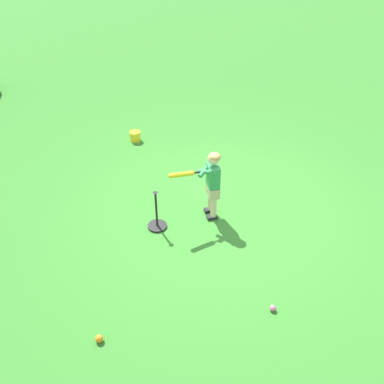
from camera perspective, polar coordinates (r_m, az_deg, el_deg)
ground_plane at (r=6.77m, az=3.65°, el=-1.93°), size 40.00×40.00×0.00m
child_batter at (r=6.21m, az=2.48°, el=1.62°), size 0.36×0.75×1.08m
play_ball_center_lawn at (r=5.16m, az=-12.01°, el=-18.20°), size 0.09×0.09×0.09m
play_ball_midfield at (r=5.40m, az=10.50°, el=-14.67°), size 0.08×0.08×0.08m
batting_tee at (r=6.35m, az=-4.58°, el=-3.82°), size 0.28×0.28×0.62m
toy_bucket at (r=8.50m, az=-7.43°, el=7.28°), size 0.22×0.22×0.19m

